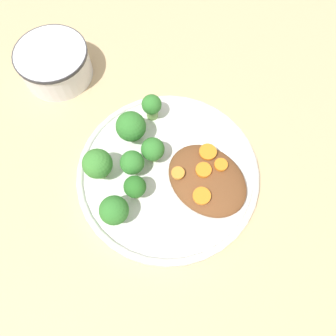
# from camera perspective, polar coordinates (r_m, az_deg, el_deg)

# --- Properties ---
(ground_plane) EXTENTS (4.00, 4.00, 0.00)m
(ground_plane) POSITION_cam_1_polar(r_m,az_deg,el_deg) (0.54, 0.00, -1.44)
(ground_plane) COLOR tan
(plate) EXTENTS (0.29, 0.29, 0.02)m
(plate) POSITION_cam_1_polar(r_m,az_deg,el_deg) (0.53, 0.00, -0.92)
(plate) COLOR silver
(plate) RESTS_ON ground_plane
(dip_bowl) EXTENTS (0.13, 0.13, 0.06)m
(dip_bowl) POSITION_cam_1_polar(r_m,az_deg,el_deg) (0.65, -19.19, 16.98)
(dip_bowl) COLOR silver
(dip_bowl) RESTS_ON ground_plane
(stew_mound) EXTENTS (0.13, 0.10, 0.03)m
(stew_mound) POSITION_cam_1_polar(r_m,az_deg,el_deg) (0.50, 6.83, -2.06)
(stew_mound) COLOR brown
(stew_mound) RESTS_ON plate
(broccoli_floret_0) EXTENTS (0.05, 0.05, 0.06)m
(broccoli_floret_0) POSITION_cam_1_polar(r_m,az_deg,el_deg) (0.50, -12.14, 0.63)
(broccoli_floret_0) COLOR #7FA85B
(broccoli_floret_0) RESTS_ON plate
(broccoli_floret_1) EXTENTS (0.03, 0.03, 0.05)m
(broccoli_floret_1) POSITION_cam_1_polar(r_m,az_deg,el_deg) (0.48, -5.75, -3.37)
(broccoli_floret_1) COLOR #7FA85B
(broccoli_floret_1) RESTS_ON plate
(broccoli_floret_2) EXTENTS (0.05, 0.05, 0.06)m
(broccoli_floret_2) POSITION_cam_1_polar(r_m,az_deg,el_deg) (0.52, -6.29, 7.29)
(broccoli_floret_2) COLOR #759E51
(broccoli_floret_2) RESTS_ON plate
(broccoli_floret_3) EXTENTS (0.04, 0.04, 0.05)m
(broccoli_floret_3) POSITION_cam_1_polar(r_m,az_deg,el_deg) (0.50, -2.32, 3.47)
(broccoli_floret_3) COLOR #759E51
(broccoli_floret_3) RESTS_ON plate
(broccoli_floret_4) EXTENTS (0.03, 0.03, 0.05)m
(broccoli_floret_4) POSITION_cam_1_polar(r_m,az_deg,el_deg) (0.54, -2.85, 10.72)
(broccoli_floret_4) COLOR #759E51
(broccoli_floret_4) RESTS_ON plate
(broccoli_floret_5) EXTENTS (0.04, 0.04, 0.05)m
(broccoli_floret_5) POSITION_cam_1_polar(r_m,az_deg,el_deg) (0.50, -6.25, 0.86)
(broccoli_floret_5) COLOR #7FA85B
(broccoli_floret_5) RESTS_ON plate
(broccoli_floret_6) EXTENTS (0.04, 0.04, 0.06)m
(broccoli_floret_6) POSITION_cam_1_polar(r_m,az_deg,el_deg) (0.47, -9.40, -7.26)
(broccoli_floret_6) COLOR #7FA85B
(broccoli_floret_6) RESTS_ON plate
(carrot_slice_0) EXTENTS (0.02, 0.02, 0.01)m
(carrot_slice_0) POSITION_cam_1_polar(r_m,az_deg,el_deg) (0.49, 9.19, 0.56)
(carrot_slice_0) COLOR orange
(carrot_slice_0) RESTS_ON stew_mound
(carrot_slice_1) EXTENTS (0.02, 0.02, 0.01)m
(carrot_slice_1) POSITION_cam_1_polar(r_m,az_deg,el_deg) (0.49, 6.20, -0.36)
(carrot_slice_1) COLOR orange
(carrot_slice_1) RESTS_ON stew_mound
(carrot_slice_2) EXTENTS (0.03, 0.03, 0.00)m
(carrot_slice_2) POSITION_cam_1_polar(r_m,az_deg,el_deg) (0.47, 5.96, -4.79)
(carrot_slice_2) COLOR orange
(carrot_slice_2) RESTS_ON stew_mound
(carrot_slice_3) EXTENTS (0.02, 0.02, 0.01)m
(carrot_slice_3) POSITION_cam_1_polar(r_m,az_deg,el_deg) (0.48, 1.71, -0.92)
(carrot_slice_3) COLOR orange
(carrot_slice_3) RESTS_ON stew_mound
(carrot_slice_4) EXTENTS (0.03, 0.03, 0.00)m
(carrot_slice_4) POSITION_cam_1_polar(r_m,az_deg,el_deg) (0.50, 6.96, 2.80)
(carrot_slice_4) COLOR orange
(carrot_slice_4) RESTS_ON stew_mound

